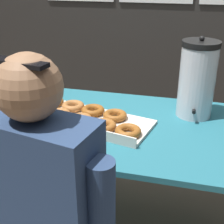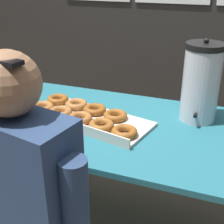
% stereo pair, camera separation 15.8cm
% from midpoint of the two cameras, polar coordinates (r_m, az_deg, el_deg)
% --- Properties ---
extents(folding_table, '(1.42, 0.81, 0.71)m').
position_cam_midpoint_polar(folding_table, '(1.61, 4.69, -3.64)').
color(folding_table, '#236675').
rests_on(folding_table, ground).
extents(donut_box, '(0.72, 0.43, 0.05)m').
position_cam_midpoint_polar(donut_box, '(1.63, -2.37, -0.67)').
color(donut_box, beige).
rests_on(donut_box, folding_table).
extents(coffee_urn, '(0.19, 0.22, 0.42)m').
position_cam_midpoint_polar(coffee_urn, '(1.65, 18.64, 5.05)').
color(coffee_urn, silver).
rests_on(coffee_urn, folding_table).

